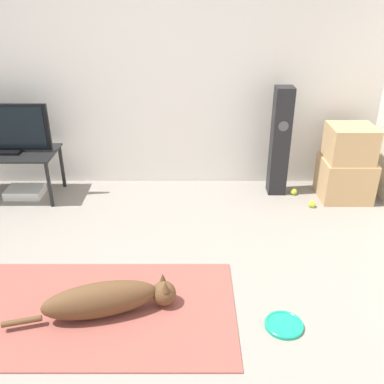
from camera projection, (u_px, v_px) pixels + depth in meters
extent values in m
plane|color=gray|center=(89.00, 313.00, 2.82)|extent=(12.00, 12.00, 0.00)
cube|color=silver|center=(121.00, 60.00, 4.13)|extent=(8.00, 0.06, 2.55)
cube|color=#934C42|center=(100.00, 310.00, 2.84)|extent=(1.78, 1.02, 0.01)
ellipsoid|color=brown|center=(99.00, 300.00, 2.74)|extent=(0.77, 0.38, 0.24)
sphere|color=brown|center=(163.00, 293.00, 2.85)|extent=(0.16, 0.16, 0.16)
cone|color=brown|center=(162.00, 278.00, 2.85)|extent=(0.05, 0.05, 0.07)
cone|color=brown|center=(164.00, 287.00, 2.78)|extent=(0.05, 0.05, 0.07)
cylinder|color=brown|center=(21.00, 322.00, 2.66)|extent=(0.24, 0.10, 0.04)
cylinder|color=#199E7A|center=(283.00, 325.00, 2.71)|extent=(0.25, 0.25, 0.02)
torus|color=#199E7A|center=(283.00, 324.00, 2.71)|extent=(0.25, 0.25, 0.02)
cube|color=tan|center=(343.00, 178.00, 4.25)|extent=(0.48, 0.44, 0.41)
cube|color=tan|center=(349.00, 143.00, 4.07)|extent=(0.42, 0.39, 0.34)
cube|color=black|center=(279.00, 142.00, 4.20)|extent=(0.17, 0.17, 1.09)
cylinder|color=#4C4C51|center=(282.00, 126.00, 4.04)|extent=(0.10, 0.00, 0.10)
cube|color=black|center=(4.00, 153.00, 4.15)|extent=(0.98, 0.51, 0.02)
cylinder|color=black|center=(48.00, 185.00, 4.05)|extent=(0.04, 0.04, 0.46)
cylinder|color=black|center=(61.00, 167.00, 4.45)|extent=(0.04, 0.04, 0.46)
cube|color=black|center=(3.00, 151.00, 4.14)|extent=(0.32, 0.20, 0.02)
sphere|color=#C6E033|center=(311.00, 204.00, 4.13)|extent=(0.07, 0.07, 0.07)
sphere|color=#C6E033|center=(293.00, 191.00, 4.37)|extent=(0.07, 0.07, 0.07)
cube|color=white|center=(24.00, 192.00, 4.34)|extent=(0.36, 0.26, 0.08)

